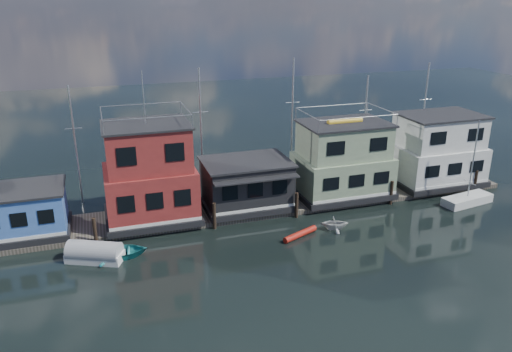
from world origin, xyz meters
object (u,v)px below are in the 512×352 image
object	(u,v)px
houseboat_white	(437,151)
houseboat_dark	(246,184)
red_kayak	(300,234)
day_sailer	(467,199)
tarp_runabout	(95,253)
houseboat_red	(150,175)
dinghy_white	(335,223)
houseboat_blue	(23,212)
houseboat_green	(342,161)
dinghy_teal	(119,252)

from	to	relation	value
houseboat_white	houseboat_dark	bearing A→B (deg)	-179.94
red_kayak	day_sailer	bearing A→B (deg)	-18.92
day_sailer	tarp_runabout	world-z (taller)	day_sailer
tarp_runabout	red_kayak	size ratio (longest dim) A/B	1.28
houseboat_white	day_sailer	world-z (taller)	day_sailer
houseboat_red	tarp_runabout	xyz separation A→B (m)	(-4.63, -5.17, -3.52)
dinghy_white	houseboat_red	bearing A→B (deg)	82.61
day_sailer	houseboat_white	bearing A→B (deg)	80.98
houseboat_blue	houseboat_dark	world-z (taller)	houseboat_dark
dinghy_white	day_sailer	bearing A→B (deg)	-69.43
houseboat_blue	dinghy_white	size ratio (longest dim) A/B	2.95
day_sailer	red_kayak	distance (m)	16.68
dinghy_white	tarp_runabout	xyz separation A→B (m)	(-18.12, 0.69, 0.01)
houseboat_white	tarp_runabout	world-z (taller)	houseboat_white
houseboat_dark	red_kayak	world-z (taller)	houseboat_dark
day_sailer	red_kayak	world-z (taller)	day_sailer
houseboat_red	houseboat_dark	xyz separation A→B (m)	(8.00, -0.02, -1.69)
houseboat_dark	dinghy_white	xyz separation A→B (m)	(5.50, -5.84, -1.85)
houseboat_green	houseboat_white	world-z (taller)	houseboat_green
houseboat_blue	tarp_runabout	bearing A→B (deg)	-46.72
day_sailer	tarp_runabout	bearing A→B (deg)	171.31
houseboat_white	red_kayak	bearing A→B (deg)	-159.44
houseboat_red	red_kayak	bearing A→B (deg)	-30.86
houseboat_dark	red_kayak	distance (m)	7.00
houseboat_blue	houseboat_red	world-z (taller)	houseboat_red
dinghy_white	dinghy_teal	bearing A→B (deg)	103.67
dinghy_white	day_sailer	world-z (taller)	day_sailer
houseboat_blue	dinghy_teal	world-z (taller)	houseboat_blue
houseboat_white	dinghy_teal	distance (m)	30.57
houseboat_blue	day_sailer	bearing A→B (deg)	-7.50
houseboat_blue	dinghy_teal	bearing A→B (deg)	-38.32
tarp_runabout	houseboat_red	bearing A→B (deg)	72.87
houseboat_blue	houseboat_red	bearing A→B (deg)	0.00
tarp_runabout	dinghy_teal	size ratio (longest dim) A/B	1.07
dinghy_white	houseboat_blue	bearing A→B (deg)	91.79
dinghy_white	tarp_runabout	distance (m)	18.14
houseboat_white	houseboat_blue	bearing A→B (deg)	-180.00
houseboat_dark	dinghy_white	size ratio (longest dim) A/B	3.41
houseboat_red	houseboat_white	xyz separation A→B (m)	(27.00, 0.00, -0.57)
houseboat_blue	dinghy_white	xyz separation A→B (m)	(23.00, -5.86, -1.63)
houseboat_blue	houseboat_dark	size ratio (longest dim) A/B	0.86
tarp_runabout	houseboat_green	bearing A→B (deg)	38.12
dinghy_white	houseboat_green	bearing A→B (deg)	-14.77
houseboat_blue	tarp_runabout	xyz separation A→B (m)	(4.87, -5.17, -1.62)
houseboat_green	dinghy_white	size ratio (longest dim) A/B	3.87
dinghy_teal	red_kayak	distance (m)	13.42
houseboat_red	tarp_runabout	bearing A→B (deg)	-131.80
houseboat_blue	houseboat_white	bearing A→B (deg)	0.00
dinghy_white	red_kayak	xyz separation A→B (m)	(-3.08, -0.36, -0.33)
tarp_runabout	red_kayak	distance (m)	15.08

